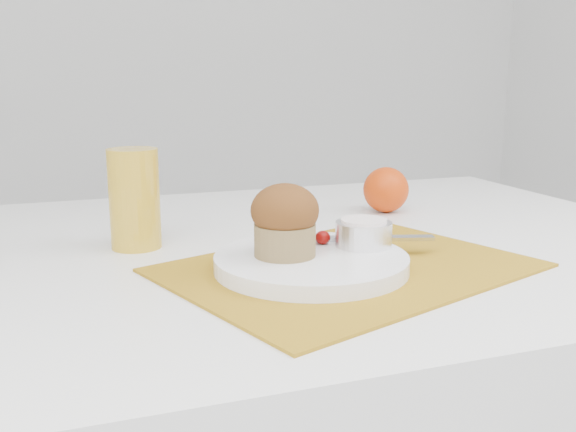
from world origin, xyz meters
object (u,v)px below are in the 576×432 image
object	(u,v)px
juice_glass	(135,199)
muffin	(285,220)
orange	(386,190)
plate	(311,262)

from	to	relation	value
juice_glass	muffin	distance (m)	0.23
muffin	juice_glass	bearing A→B (deg)	130.71
orange	juice_glass	distance (m)	0.42
plate	muffin	distance (m)	0.06
muffin	plate	bearing A→B (deg)	-15.42
plate	juice_glass	size ratio (longest dim) A/B	1.71
plate	orange	xyz separation A→B (m)	(0.24, 0.27, 0.02)
juice_glass	muffin	bearing A→B (deg)	-49.29
orange	muffin	world-z (taller)	muffin
orange	juice_glass	bearing A→B (deg)	-167.75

